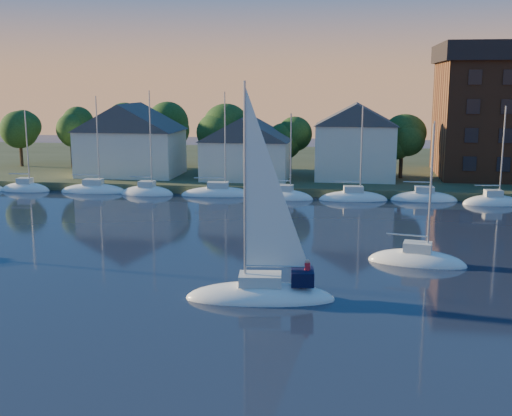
% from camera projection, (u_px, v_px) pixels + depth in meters
% --- Properties ---
extents(ground, '(260.00, 260.00, 0.00)m').
position_uv_depth(ground, '(164.00, 396.00, 27.94)').
color(ground, black).
rests_on(ground, ground).
extents(shoreline_land, '(160.00, 50.00, 2.00)m').
position_uv_depth(shoreline_land, '(303.00, 169.00, 100.66)').
color(shoreline_land, '#343D24').
rests_on(shoreline_land, ground).
extents(wooden_dock, '(120.00, 3.00, 1.00)m').
position_uv_depth(wooden_dock, '(288.00, 194.00, 78.36)').
color(wooden_dock, brown).
rests_on(wooden_dock, ground).
extents(clubhouse_west, '(13.65, 9.45, 9.64)m').
position_uv_depth(clubhouse_west, '(131.00, 139.00, 86.32)').
color(clubhouse_west, silver).
rests_on(clubhouse_west, shoreline_land).
extents(clubhouse_centre, '(11.55, 8.40, 8.08)m').
position_uv_depth(clubhouse_centre, '(246.00, 147.00, 83.11)').
color(clubhouse_centre, silver).
rests_on(clubhouse_centre, shoreline_land).
extents(clubhouse_east, '(10.50, 8.40, 9.80)m').
position_uv_depth(clubhouse_east, '(356.00, 140.00, 82.79)').
color(clubhouse_east, silver).
rests_on(clubhouse_east, shoreline_land).
extents(tree_line, '(93.40, 5.40, 8.90)m').
position_uv_depth(tree_line, '(312.00, 129.00, 87.33)').
color(tree_line, '#3D2A1B').
rests_on(tree_line, shoreline_land).
extents(moored_fleet, '(95.50, 2.40, 12.05)m').
position_uv_depth(moored_fleet, '(320.00, 198.00, 74.83)').
color(moored_fleet, white).
rests_on(moored_fleet, ground).
extents(hero_sailboat, '(9.73, 4.08, 14.64)m').
position_uv_depth(hero_sailboat, '(263.00, 290.00, 40.32)').
color(hero_sailboat, white).
rests_on(hero_sailboat, ground).
extents(drifting_sailboat_right, '(7.63, 3.71, 11.61)m').
position_uv_depth(drifting_sailboat_right, '(417.00, 262.00, 48.29)').
color(drifting_sailboat_right, white).
rests_on(drifting_sailboat_right, ground).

